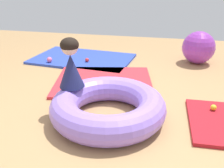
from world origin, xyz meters
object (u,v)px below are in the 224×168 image
(child_in_navy, at_px, (71,63))
(play_ball_pink, at_px, (49,60))
(exercise_ball_large, at_px, (199,48))
(play_ball_orange, at_px, (74,81))
(inflatable_cushion, at_px, (108,107))
(play_ball_red, at_px, (87,60))
(play_ball_green, at_px, (98,80))
(play_ball_blue, at_px, (111,88))
(play_ball_yellow, at_px, (214,108))

(child_in_navy, bearing_deg, play_ball_pink, 103.25)
(exercise_ball_large, bearing_deg, play_ball_orange, -140.72)
(inflatable_cushion, height_order, child_in_navy, child_in_navy)
(child_in_navy, xyz_separation_m, play_ball_red, (-0.35, 1.62, -0.49))
(child_in_navy, bearing_deg, exercise_ball_large, 32.89)
(child_in_navy, relative_size, play_ball_orange, 8.98)
(play_ball_orange, distance_m, play_ball_pink, 1.10)
(play_ball_pink, xyz_separation_m, play_ball_red, (0.63, 0.16, -0.01))
(play_ball_green, relative_size, exercise_ball_large, 0.12)
(inflatable_cushion, relative_size, exercise_ball_large, 2.20)
(play_ball_pink, distance_m, play_ball_blue, 1.63)
(play_ball_yellow, distance_m, play_ball_green, 1.58)
(play_ball_orange, distance_m, exercise_ball_large, 2.30)
(play_ball_yellow, relative_size, play_ball_blue, 0.63)
(play_ball_orange, bearing_deg, exercise_ball_large, 39.28)
(play_ball_orange, xyz_separation_m, exercise_ball_large, (1.77, 1.45, 0.21))
(exercise_ball_large, bearing_deg, play_ball_pink, -165.66)
(child_in_navy, height_order, play_ball_blue, child_in_navy)
(play_ball_yellow, distance_m, play_ball_red, 2.36)
(play_ball_blue, xyz_separation_m, play_ball_green, (-0.26, 0.27, -0.02))
(inflatable_cushion, bearing_deg, play_ball_yellow, 18.22)
(child_in_navy, distance_m, play_ball_green, 0.92)
(play_ball_blue, bearing_deg, child_in_navy, -124.12)
(play_ball_orange, relative_size, play_ball_red, 0.88)
(exercise_ball_large, bearing_deg, child_in_navy, -126.25)
(inflatable_cushion, bearing_deg, play_ball_orange, 131.19)
(play_ball_orange, distance_m, play_ball_red, 0.97)
(play_ball_blue, relative_size, exercise_ball_large, 0.19)
(inflatable_cushion, height_order, play_ball_green, inflatable_cushion)
(play_ball_yellow, relative_size, play_ball_green, 1.00)
(inflatable_cushion, bearing_deg, play_ball_green, 112.20)
(play_ball_orange, relative_size, play_ball_pink, 0.66)
(play_ball_pink, height_order, play_ball_blue, play_ball_blue)
(play_ball_orange, bearing_deg, play_ball_blue, -15.39)
(inflatable_cushion, bearing_deg, child_in_navy, 165.48)
(play_ball_blue, xyz_separation_m, play_ball_red, (-0.69, 1.12, -0.02))
(play_ball_green, distance_m, play_ball_red, 0.95)
(play_ball_pink, bearing_deg, play_ball_blue, -35.94)
(inflatable_cushion, xyz_separation_m, exercise_ball_large, (1.10, 2.22, 0.13))
(child_in_navy, height_order, play_ball_orange, child_in_navy)
(play_ball_blue, bearing_deg, inflatable_cushion, -80.32)
(play_ball_pink, distance_m, play_ball_red, 0.66)
(play_ball_orange, height_order, play_ball_blue, play_ball_blue)
(play_ball_pink, bearing_deg, play_ball_green, -32.77)
(child_in_navy, relative_size, play_ball_blue, 5.20)
(play_ball_yellow, bearing_deg, play_ball_pink, 154.99)
(child_in_navy, height_order, play_ball_red, child_in_navy)
(play_ball_pink, relative_size, exercise_ball_large, 0.16)
(inflatable_cushion, height_order, play_ball_red, inflatable_cushion)
(child_in_navy, bearing_deg, play_ball_yellow, -11.51)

